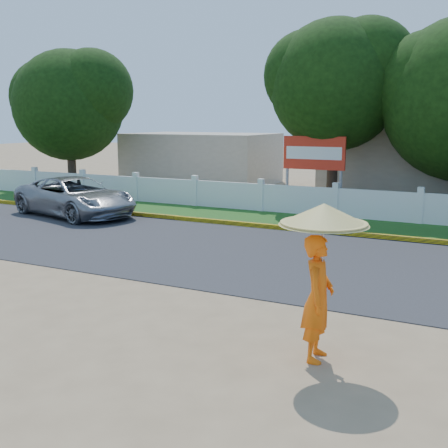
% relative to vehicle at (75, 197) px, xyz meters
% --- Properties ---
extents(ground, '(120.00, 120.00, 0.00)m').
position_rel_vehicle_xyz_m(ground, '(8.84, -7.08, -0.73)').
color(ground, '#9E8460').
rests_on(ground, ground).
extents(road, '(60.00, 7.00, 0.02)m').
position_rel_vehicle_xyz_m(road, '(8.84, -2.58, -0.72)').
color(road, '#38383A').
rests_on(road, ground).
extents(grass_verge, '(60.00, 3.50, 0.03)m').
position_rel_vehicle_xyz_m(grass_verge, '(8.84, 2.67, -0.72)').
color(grass_verge, '#2D601E').
rests_on(grass_verge, ground).
extents(curb, '(40.00, 0.18, 0.16)m').
position_rel_vehicle_xyz_m(curb, '(8.84, 0.97, -0.65)').
color(curb, yellow).
rests_on(curb, ground).
extents(fence, '(40.00, 0.10, 1.10)m').
position_rel_vehicle_xyz_m(fence, '(8.84, 4.12, -0.18)').
color(fence, silver).
rests_on(fence, ground).
extents(building_near, '(10.00, 6.00, 3.20)m').
position_rel_vehicle_xyz_m(building_near, '(11.84, 10.92, 0.87)').
color(building_near, '#B7AD99').
rests_on(building_near, ground).
extents(building_far, '(8.00, 5.00, 2.80)m').
position_rel_vehicle_xyz_m(building_far, '(-1.16, 11.92, 0.67)').
color(building_far, '#B7AD99').
rests_on(building_far, ground).
extents(vehicle, '(5.72, 3.67, 1.47)m').
position_rel_vehicle_xyz_m(vehicle, '(0.00, 0.00, 0.00)').
color(vehicle, gray).
rests_on(vehicle, ground).
extents(monk_with_parasol, '(1.33, 1.33, 2.42)m').
position_rel_vehicle_xyz_m(monk_with_parasol, '(12.06, -8.28, 0.84)').
color(monk_with_parasol, '#FF640D').
rests_on(monk_with_parasol, ground).
extents(billboard, '(2.50, 0.13, 2.95)m').
position_rel_vehicle_xyz_m(billboard, '(7.61, 5.21, 1.41)').
color(billboard, gray).
rests_on(billboard, ground).
extents(tree_row, '(36.74, 6.69, 8.60)m').
position_rel_vehicle_xyz_m(tree_row, '(11.91, 6.90, 4.00)').
color(tree_row, '#473828').
rests_on(tree_row, ground).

